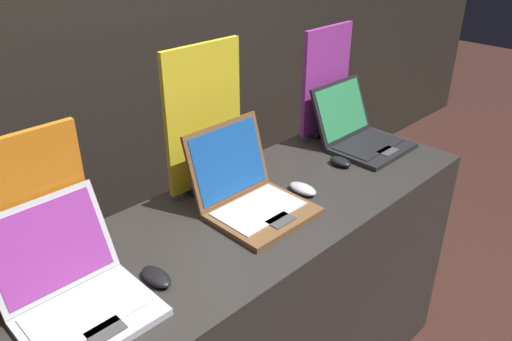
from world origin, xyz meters
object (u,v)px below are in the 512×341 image
object	(u,v)px
laptop_front	(74,289)
mouse_front	(156,277)
laptop_middle	(249,193)
promo_stand_back	(326,84)
mouse_middle	(303,189)
promo_stand_front	(30,212)
mouse_back	(340,162)
promo_stand_middle	(204,123)
laptop_back	(360,133)

from	to	relation	value
laptop_front	mouse_front	xyz separation A→B (m)	(0.21, -0.06, -0.05)
laptop_middle	promo_stand_back	size ratio (longest dim) A/B	0.72
laptop_middle	mouse_middle	xyz separation A→B (m)	(0.22, -0.06, -0.05)
promo_stand_front	promo_stand_back	xyz separation A→B (m)	(1.36, 0.07, 0.03)
laptop_middle	promo_stand_back	bearing A→B (deg)	18.56
laptop_middle	mouse_back	distance (m)	0.49
laptop_front	promo_stand_middle	distance (m)	0.73
laptop_middle	mouse_front	bearing A→B (deg)	-168.76
laptop_back	mouse_front	bearing A→B (deg)	-173.84
mouse_middle	promo_stand_middle	bearing A→B (deg)	127.36
mouse_front	promo_stand_back	bearing A→B (deg)	15.78
mouse_back	laptop_front	bearing A→B (deg)	-179.69
laptop_front	promo_stand_front	bearing A→B (deg)	90.00
promo_stand_front	promo_stand_middle	xyz separation A→B (m)	(0.65, 0.06, 0.05)
laptop_front	laptop_middle	xyz separation A→B (m)	(0.65, 0.03, 0.00)
mouse_front	laptop_back	xyz separation A→B (m)	(1.15, 0.12, 0.05)
laptop_front	promo_stand_back	world-z (taller)	promo_stand_back
promo_stand_front	mouse_back	bearing A→B (deg)	-9.33
promo_stand_middle	mouse_back	distance (m)	0.60
mouse_front	mouse_middle	distance (m)	0.66
laptop_front	mouse_back	size ratio (longest dim) A/B	3.77
laptop_front	mouse_back	bearing A→B (deg)	0.31
promo_stand_front	promo_stand_middle	size ratio (longest dim) A/B	0.81
mouse_middle	promo_stand_back	xyz separation A→B (m)	(0.49, 0.29, 0.22)
laptop_middle	promo_stand_back	xyz separation A→B (m)	(0.70, 0.24, 0.17)
promo_stand_middle	mouse_back	world-z (taller)	promo_stand_middle
mouse_front	promo_stand_back	distance (m)	1.21
promo_stand_front	laptop_back	world-z (taller)	promo_stand_front
laptop_front	promo_stand_middle	bearing A→B (deg)	21.26
promo_stand_front	mouse_middle	xyz separation A→B (m)	(0.87, -0.22, -0.19)
mouse_middle	mouse_back	xyz separation A→B (m)	(0.27, 0.04, 0.00)
laptop_front	promo_stand_front	xyz separation A→B (m)	(0.00, 0.19, 0.14)
mouse_middle	promo_stand_middle	distance (m)	0.43
laptop_middle	mouse_middle	world-z (taller)	laptop_middle
mouse_back	laptop_back	bearing A→B (deg)	15.35
mouse_middle	mouse_back	world-z (taller)	same
mouse_front	laptop_back	bearing A→B (deg)	6.16
mouse_front	laptop_middle	world-z (taller)	laptop_middle
mouse_front	mouse_back	distance (m)	0.94
promo_stand_front	laptop_front	bearing A→B (deg)	-90.00
laptop_front	promo_stand_back	distance (m)	1.39
mouse_front	promo_stand_front	size ratio (longest dim) A/B	0.26
promo_stand_front	promo_stand_middle	bearing A→B (deg)	5.24
mouse_middle	laptop_back	size ratio (longest dim) A/B	0.33
mouse_middle	laptop_back	world-z (taller)	laptop_back
promo_stand_front	laptop_middle	xyz separation A→B (m)	(0.65, -0.16, -0.14)
laptop_front	mouse_front	size ratio (longest dim) A/B	3.22
promo_stand_back	laptop_back	bearing A→B (deg)	-90.00
mouse_front	promo_stand_back	xyz separation A→B (m)	(1.15, 0.32, 0.22)
laptop_middle	laptop_back	xyz separation A→B (m)	(0.70, 0.04, -0.00)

